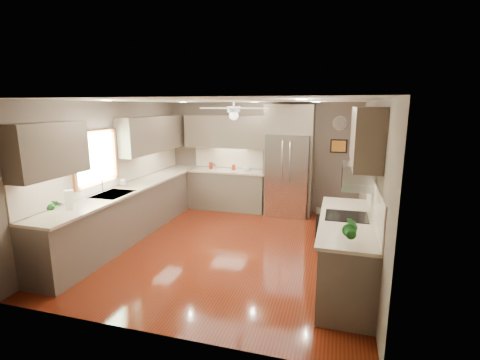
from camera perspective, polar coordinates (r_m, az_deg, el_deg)
The scene contains 27 objects.
floor at distance 6.22m, azimuth -1.77°, elevation -10.83°, with size 5.00×5.00×0.00m, color #491609.
ceiling at distance 5.73m, azimuth -1.94°, elevation 12.89°, with size 5.00×5.00×0.00m, color white.
wall_back at distance 8.23m, azimuth 3.47°, elevation 3.89°, with size 4.50×4.50×0.00m, color #63554B.
wall_front at distance 3.63m, azimuth -14.06°, elevation -7.11°, with size 4.50×4.50×0.00m, color #63554B.
wall_left at distance 6.86m, azimuth -20.06°, elevation 1.54°, with size 5.00×5.00×0.00m, color #63554B.
wall_right at distance 5.60m, azimuth 20.66°, elevation -0.76°, with size 5.00×5.00×0.00m, color #63554B.
canister_a at distance 8.36m, azimuth -4.78°, elevation 2.41°, with size 0.10×0.10×0.17m, color maroon.
canister_b at distance 8.25m, azimuth -4.24°, elevation 2.23°, with size 0.09×0.09×0.15m, color silver.
canister_d at distance 8.17m, azimuth -1.05°, elevation 2.08°, with size 0.08×0.08×0.13m, color maroon.
soap_bottle at distance 6.82m, azimuth -18.49°, elevation -0.25°, with size 0.09×0.09×0.19m, color white.
potted_plant_left at distance 5.40m, azimuth -28.40°, elevation -3.68°, with size 0.16×0.11×0.30m, color #1A5C1E.
potted_plant_right at distance 3.97m, azimuth 17.63°, elevation -7.71°, with size 0.19×0.16×0.35m, color #1A5C1E.
bowl at distance 8.08m, azimuth 1.07°, elevation 1.71°, with size 0.19×0.19×0.05m, color beige.
left_run at distance 6.99m, azimuth -16.91°, elevation -4.53°, with size 0.65×4.70×1.45m.
back_run at distance 8.28m, azimuth -1.95°, elevation -1.44°, with size 1.85×0.65×1.45m.
uppers at distance 6.67m, azimuth -6.13°, elevation 7.31°, with size 4.50×4.70×0.95m.
window at distance 6.41m, azimuth -22.63°, elevation 3.36°, with size 0.05×1.12×0.92m.
sink at distance 6.35m, azimuth -20.12°, elevation -2.44°, with size 0.50×0.70×0.32m.
refrigerator at distance 7.78m, azimuth 7.96°, elevation 2.87°, with size 1.06×0.75×2.45m.
right_run at distance 5.04m, azimuth 17.01°, elevation -11.04°, with size 0.70×2.20×1.45m.
microwave at distance 5.00m, azimuth 18.78°, elevation 0.60°, with size 0.43×0.55×0.34m.
ceiling_fan at distance 6.01m, azimuth -1.03°, elevation 11.25°, with size 1.18×1.18×0.32m.
recessed_lights at distance 6.12m, azimuth -1.13°, elevation 12.78°, with size 2.84×3.14×0.01m.
wall_clock at distance 7.94m, azimuth 16.09°, elevation 8.96°, with size 0.30×0.03×0.30m.
framed_print at distance 7.98m, azimuth 15.88°, elevation 5.37°, with size 0.36×0.03×0.30m.
stool at distance 6.83m, azimuth 14.17°, elevation -6.90°, with size 0.47×0.47×0.50m.
paper_towel at distance 5.62m, azimuth -26.21°, elevation -2.96°, with size 0.13×0.13×0.32m.
Camera 1 is at (1.75, -5.45, 2.42)m, focal length 26.00 mm.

